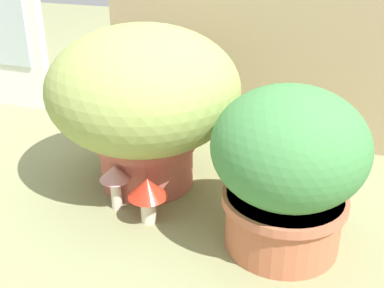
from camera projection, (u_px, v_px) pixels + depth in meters
The scene contains 8 objects.
ground_plane at pixel (163, 192), 1.52m from camera, with size 6.00×6.00×0.00m, color #85885C.
cardboard_backdrop at pixel (252, 13), 1.71m from camera, with size 1.13×0.03×0.96m, color tan.
window_panel_white at pixel (7, 11), 2.05m from camera, with size 0.32×0.05×0.85m.
grass_planter at pixel (144, 97), 1.45m from camera, with size 0.59×0.59×0.51m.
leafy_planter at pixel (288, 166), 1.18m from camera, with size 0.39×0.39×0.44m.
cat at pixel (166, 142), 1.58m from camera, with size 0.29×0.37×0.32m.
mushroom_ornament_red at pixel (148, 191), 1.34m from camera, with size 0.11×0.11×0.14m.
mushroom_ornament_pink at pixel (115, 177), 1.40m from camera, with size 0.09×0.09×0.14m.
Camera 1 is at (0.51, -1.20, 0.79)m, focal length 44.85 mm.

